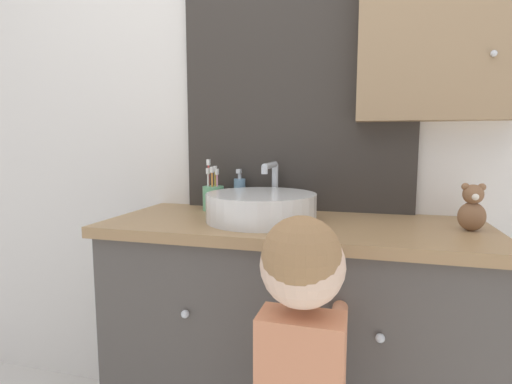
{
  "coord_description": "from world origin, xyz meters",
  "views": [
    {
      "loc": [
        0.22,
        -0.91,
        1.13
      ],
      "look_at": [
        -0.11,
        0.3,
        0.97
      ],
      "focal_mm": 28.0,
      "sensor_mm": 36.0,
      "label": 1
    }
  ],
  "objects_px": {
    "toothbrush_holder": "(213,197)",
    "teddy_bear": "(472,208)",
    "soap_dispenser": "(240,193)",
    "child_figure": "(302,375)",
    "sink_basin": "(262,206)"
  },
  "relations": [
    {
      "from": "sink_basin",
      "to": "soap_dispenser",
      "type": "distance_m",
      "value": 0.25
    },
    {
      "from": "child_figure",
      "to": "toothbrush_holder",
      "type": "bearing_deg",
      "value": 126.01
    },
    {
      "from": "toothbrush_holder",
      "to": "sink_basin",
      "type": "bearing_deg",
      "value": -32.99
    },
    {
      "from": "toothbrush_holder",
      "to": "child_figure",
      "type": "distance_m",
      "value": 0.8
    },
    {
      "from": "sink_basin",
      "to": "toothbrush_holder",
      "type": "height_order",
      "value": "toothbrush_holder"
    },
    {
      "from": "sink_basin",
      "to": "toothbrush_holder",
      "type": "distance_m",
      "value": 0.27
    },
    {
      "from": "soap_dispenser",
      "to": "child_figure",
      "type": "height_order",
      "value": "soap_dispenser"
    },
    {
      "from": "toothbrush_holder",
      "to": "teddy_bear",
      "type": "xyz_separation_m",
      "value": [
        0.86,
        -0.13,
        0.01
      ]
    },
    {
      "from": "toothbrush_holder",
      "to": "child_figure",
      "type": "relative_size",
      "value": 0.2
    },
    {
      "from": "soap_dispenser",
      "to": "child_figure",
      "type": "xyz_separation_m",
      "value": [
        0.35,
        -0.65,
        -0.3
      ]
    },
    {
      "from": "toothbrush_holder",
      "to": "teddy_bear",
      "type": "bearing_deg",
      "value": -8.76
    },
    {
      "from": "teddy_bear",
      "to": "sink_basin",
      "type": "bearing_deg",
      "value": -178.51
    },
    {
      "from": "child_figure",
      "to": "teddy_bear",
      "type": "xyz_separation_m",
      "value": [
        0.42,
        0.47,
        0.31
      ]
    },
    {
      "from": "sink_basin",
      "to": "toothbrush_holder",
      "type": "bearing_deg",
      "value": 147.01
    },
    {
      "from": "sink_basin",
      "to": "toothbrush_holder",
      "type": "xyz_separation_m",
      "value": [
        -0.23,
        0.15,
        0.0
      ]
    }
  ]
}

